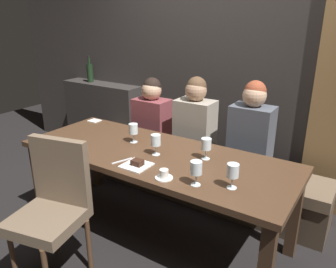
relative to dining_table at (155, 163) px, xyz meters
The scene contains 19 objects.
ground 0.65m from the dining_table, ahead, with size 9.00×9.00×0.00m, color black.
back_wall_tiled 1.49m from the dining_table, 90.00° to the left, with size 6.00×0.12×3.00m, color #383330.
back_counter 1.87m from the dining_table, 146.14° to the left, with size 1.10×0.28×0.95m, color #2F2B29.
dining_table is the anchor object (origin of this frame).
banquette_bench 0.82m from the dining_table, 90.00° to the left, with size 2.50×0.44×0.45m.
chair_near_side 0.80m from the dining_table, 115.22° to the right, with size 0.53×0.53×0.98m.
diner_redhead 0.87m from the dining_table, 126.98° to the left, with size 0.36×0.24×0.73m.
diner_bearded 0.70m from the dining_table, 91.13° to the left, with size 0.36×0.24×0.79m.
diner_far_end 0.91m from the dining_table, 54.15° to the left, with size 0.36×0.24×0.80m.
wine_bottle_dark_red 2.05m from the dining_table, 149.23° to the left, with size 0.08×0.08×0.33m.
wine_glass_near_right 0.35m from the dining_table, 162.23° to the left, with size 0.08×0.08×0.16m.
wine_glass_center_back 0.45m from the dining_table, 16.43° to the left, with size 0.08×0.08×0.16m.
wine_glass_far_right 0.78m from the dining_table, 14.71° to the right, with size 0.08×0.08×0.16m.
wine_glass_end_right 0.20m from the dining_table, 36.61° to the right, with size 0.08×0.08×0.16m.
wine_glass_center_front 0.62m from the dining_table, 28.25° to the right, with size 0.08×0.08×0.16m.
espresso_cup 0.45m from the dining_table, 46.31° to the right, with size 0.12×0.12×0.06m.
dessert_plate 0.29m from the dining_table, 82.68° to the right, with size 0.19×0.19×0.05m.
fork_on_table 0.30m from the dining_table, 112.78° to the right, with size 0.02×0.17×0.01m, color silver.
folded_napkin 1.04m from the dining_table, 161.38° to the left, with size 0.11×0.10×0.01m, color silver.
Camera 1 is at (1.39, -1.93, 1.76)m, focal length 35.22 mm.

